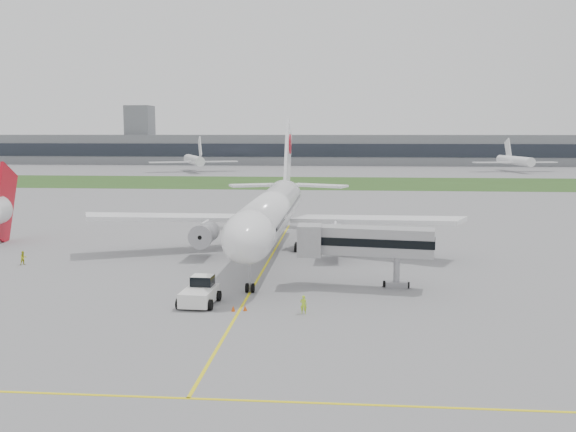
# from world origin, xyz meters

# --- Properties ---
(ground) EXTENTS (600.00, 600.00, 0.00)m
(ground) POSITION_xyz_m (0.00, 0.00, 0.00)
(ground) COLOR gray
(ground) RESTS_ON ground
(apron_markings) EXTENTS (70.00, 70.00, 0.04)m
(apron_markings) POSITION_xyz_m (0.00, -5.00, 0.00)
(apron_markings) COLOR yellow
(apron_markings) RESTS_ON ground
(grass_strip) EXTENTS (600.00, 50.00, 0.02)m
(grass_strip) POSITION_xyz_m (0.00, 120.00, 0.01)
(grass_strip) COLOR #2F4C1C
(grass_strip) RESTS_ON ground
(terminal_building) EXTENTS (320.00, 22.30, 14.00)m
(terminal_building) POSITION_xyz_m (0.00, 229.87, 7.00)
(terminal_building) COLOR slate
(terminal_building) RESTS_ON ground
(control_tower) EXTENTS (12.00, 12.00, 56.00)m
(control_tower) POSITION_xyz_m (-90.00, 232.00, 0.00)
(control_tower) COLOR slate
(control_tower) RESTS_ON ground
(airliner) EXTENTS (48.13, 53.95, 17.88)m
(airliner) POSITION_xyz_m (0.00, 4.87, 5.66)
(airliner) COLOR white
(airliner) RESTS_ON ground
(pushback_tug) EXTENTS (3.38, 4.83, 2.41)m
(pushback_tug) POSITION_xyz_m (-3.90, -19.45, 1.11)
(pushback_tug) COLOR white
(pushback_tug) RESTS_ON ground
(jet_bridge) EXTENTS (13.67, 4.73, 6.24)m
(jet_bridge) POSITION_xyz_m (10.71, -11.82, 4.61)
(jet_bridge) COLOR #A3A3A5
(jet_bridge) RESTS_ON ground
(safety_cone_left) EXTENTS (0.36, 0.36, 0.50)m
(safety_cone_left) POSITION_xyz_m (-0.50, -21.63, 0.25)
(safety_cone_left) COLOR #D64B0B
(safety_cone_left) RESTS_ON ground
(safety_cone_right) EXTENTS (0.36, 0.36, 0.49)m
(safety_cone_right) POSITION_xyz_m (0.50, -21.37, 0.25)
(safety_cone_right) COLOR #D64B0B
(safety_cone_right) RESTS_ON ground
(ground_crew_near) EXTENTS (0.61, 0.42, 1.62)m
(ground_crew_near) POSITION_xyz_m (5.62, -21.87, 0.81)
(ground_crew_near) COLOR #BBEF27
(ground_crew_near) RESTS_ON ground
(ground_crew_far) EXTENTS (0.95, 1.00, 1.63)m
(ground_crew_far) POSITION_xyz_m (-28.33, -4.33, 0.82)
(ground_crew_far) COLOR gold
(ground_crew_far) RESTS_ON ground
(distant_aircraft_left) EXTENTS (43.13, 40.92, 13.09)m
(distant_aircraft_left) POSITION_xyz_m (-49.13, 170.53, 0.00)
(distant_aircraft_left) COLOR white
(distant_aircraft_left) RESTS_ON ground
(distant_aircraft_right) EXTENTS (36.66, 33.46, 12.47)m
(distant_aircraft_right) POSITION_xyz_m (75.43, 181.63, 0.00)
(distant_aircraft_right) COLOR white
(distant_aircraft_right) RESTS_ON ground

